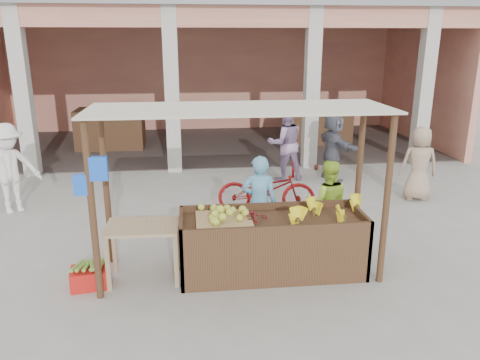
{
  "coord_description": "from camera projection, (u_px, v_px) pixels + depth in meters",
  "views": [
    {
      "loc": [
        -0.64,
        -6.04,
        3.25
      ],
      "look_at": [
        0.18,
        1.2,
        1.04
      ],
      "focal_mm": 35.0,
      "sensor_mm": 36.0,
      "label": 1
    }
  ],
  "objects": [
    {
      "name": "red_crate",
      "position": [
        91.0,
        277.0,
        6.37
      ],
      "size": [
        0.56,
        0.44,
        0.27
      ],
      "primitive_type": "cube",
      "rotation": [
        0.0,
        0.0,
        0.14
      ],
      "color": "red",
      "rests_on": "ground"
    },
    {
      "name": "market_building",
      "position": [
        208.0,
        57.0,
        14.47
      ],
      "size": [
        14.4,
        6.4,
        4.2
      ],
      "color": "tan",
      "rests_on": "ground"
    },
    {
      "name": "papaya_pile",
      "position": [
        142.0,
        218.0,
        6.35
      ],
      "size": [
        0.73,
        0.42,
        0.21
      ],
      "primitive_type": null,
      "color": "#4D9831",
      "rests_on": "side_table"
    },
    {
      "name": "vendor_blue",
      "position": [
        259.0,
        200.0,
        7.33
      ],
      "size": [
        0.7,
        0.58,
        1.65
      ],
      "primitive_type": "imported",
      "rotation": [
        0.0,
        0.0,
        2.91
      ],
      "color": "#5EA6CE",
      "rests_on": "ground"
    },
    {
      "name": "stall_awning",
      "position": [
        235.0,
        138.0,
        6.24
      ],
      "size": [
        4.09,
        1.35,
        2.39
      ],
      "color": "#4F361F",
      "rests_on": "ground"
    },
    {
      "name": "motorcycle",
      "position": [
        266.0,
        188.0,
        8.92
      ],
      "size": [
        0.98,
        2.03,
        1.02
      ],
      "primitive_type": "imported",
      "rotation": [
        0.0,
        0.0,
        1.41
      ],
      "color": "maroon",
      "rests_on": "ground"
    },
    {
      "name": "produce_sacks",
      "position": [
        327.0,
        159.0,
        11.99
      ],
      "size": [
        0.93,
        0.7,
        0.57
      ],
      "color": "maroon",
      "rests_on": "ground"
    },
    {
      "name": "fruit_stall",
      "position": [
        272.0,
        246.0,
        6.7
      ],
      "size": [
        2.6,
        0.95,
        0.8
      ],
      "primitive_type": "cube",
      "color": "#4F361F",
      "rests_on": "ground"
    },
    {
      "name": "side_table",
      "position": [
        143.0,
        235.0,
        6.42
      ],
      "size": [
        1.03,
        0.71,
        0.81
      ],
      "rotation": [
        0.0,
        0.0,
        -0.05
      ],
      "color": "tan",
      "rests_on": "ground"
    },
    {
      "name": "vendor_green",
      "position": [
        327.0,
        201.0,
        7.54
      ],
      "size": [
        0.79,
        0.56,
        1.49
      ],
      "primitive_type": "imported",
      "rotation": [
        0.0,
        0.0,
        2.93
      ],
      "color": "#AFD839",
      "rests_on": "ground"
    },
    {
      "name": "berry_heap",
      "position": [
        251.0,
        215.0,
        6.55
      ],
      "size": [
        0.47,
        0.39,
        0.15
      ],
      "primitive_type": "ellipsoid",
      "color": "maroon",
      "rests_on": "fruit_stall"
    },
    {
      "name": "shopper_f",
      "position": [
        285.0,
        140.0,
        10.97
      ],
      "size": [
        1.0,
        0.63,
        1.94
      ],
      "primitive_type": "imported",
      "rotation": [
        0.0,
        0.0,
        3.24
      ],
      "color": "#977BA4",
      "rests_on": "ground"
    },
    {
      "name": "shopper_d",
      "position": [
        333.0,
        144.0,
        11.01
      ],
      "size": [
        0.98,
        1.7,
        1.73
      ],
      "primitive_type": "imported",
      "rotation": [
        0.0,
        0.0,
        1.78
      ],
      "color": "#565763",
      "rests_on": "ground"
    },
    {
      "name": "plantain_bundle",
      "position": [
        89.0,
        266.0,
        6.32
      ],
      "size": [
        0.42,
        0.3,
        0.08
      ],
      "primitive_type": null,
      "color": "olive",
      "rests_on": "red_crate"
    },
    {
      "name": "shopper_a",
      "position": [
        8.0,
        165.0,
        8.91
      ],
      "size": [
        1.35,
        1.14,
        1.88
      ],
      "primitive_type": "imported",
      "rotation": [
        0.0,
        0.0,
        0.54
      ],
      "color": "white",
      "rests_on": "ground"
    },
    {
      "name": "shopper_c",
      "position": [
        420.0,
        160.0,
        9.65
      ],
      "size": [
        0.9,
        0.66,
        1.71
      ],
      "primitive_type": "imported",
      "rotation": [
        0.0,
        0.0,
        2.99
      ],
      "color": "#9F8369",
      "rests_on": "ground"
    },
    {
      "name": "banana_heap",
      "position": [
        327.0,
        212.0,
        6.59
      ],
      "size": [
        1.14,
        0.62,
        0.21
      ],
      "primitive_type": null,
      "color": "yellow",
      "rests_on": "fruit_stall"
    },
    {
      "name": "ground",
      "position": [
        237.0,
        273.0,
        6.76
      ],
      "size": [
        60.0,
        60.0,
        0.0
      ],
      "primitive_type": "plane",
      "color": "gray",
      "rests_on": "ground"
    },
    {
      "name": "melon_tray",
      "position": [
        224.0,
        216.0,
        6.48
      ],
      "size": [
        0.77,
        0.67,
        0.2
      ],
      "color": "tan",
      "rests_on": "fruit_stall"
    }
  ]
}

